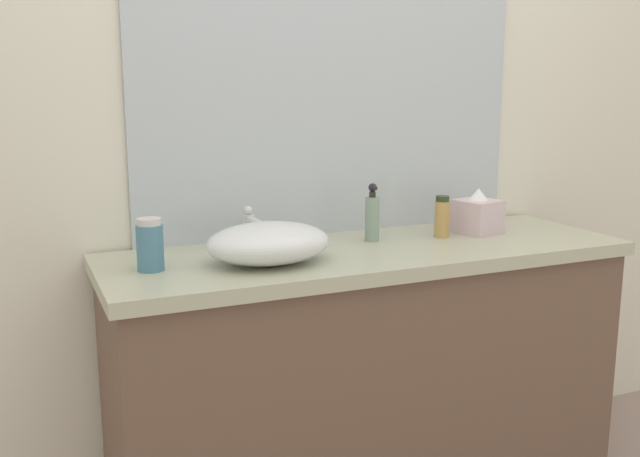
{
  "coord_description": "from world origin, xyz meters",
  "views": [
    {
      "loc": [
        -0.92,
        -1.54,
        1.38
      ],
      "look_at": [
        -0.08,
        0.4,
        0.95
      ],
      "focal_mm": 40.56,
      "sensor_mm": 36.0,
      "label": 1
    }
  ],
  "objects_px": {
    "lotion_bottle": "(150,245)",
    "tissue_box": "(478,214)",
    "sink_basin": "(269,243)",
    "soap_dispenser": "(372,216)",
    "perfume_bottle": "(442,217)"
  },
  "relations": [
    {
      "from": "perfume_bottle",
      "to": "sink_basin",
      "type": "bearing_deg",
      "value": -170.83
    },
    {
      "from": "sink_basin",
      "to": "lotion_bottle",
      "type": "distance_m",
      "value": 0.33
    },
    {
      "from": "tissue_box",
      "to": "lotion_bottle",
      "type": "bearing_deg",
      "value": -176.99
    },
    {
      "from": "lotion_bottle",
      "to": "tissue_box",
      "type": "bearing_deg",
      "value": 3.01
    },
    {
      "from": "soap_dispenser",
      "to": "lotion_bottle",
      "type": "bearing_deg",
      "value": -172.98
    },
    {
      "from": "sink_basin",
      "to": "soap_dispenser",
      "type": "relative_size",
      "value": 1.9
    },
    {
      "from": "soap_dispenser",
      "to": "tissue_box",
      "type": "bearing_deg",
      "value": -4.54
    },
    {
      "from": "soap_dispenser",
      "to": "tissue_box",
      "type": "height_order",
      "value": "soap_dispenser"
    },
    {
      "from": "lotion_bottle",
      "to": "tissue_box",
      "type": "height_order",
      "value": "tissue_box"
    },
    {
      "from": "lotion_bottle",
      "to": "perfume_bottle",
      "type": "distance_m",
      "value": 0.97
    },
    {
      "from": "sink_basin",
      "to": "perfume_bottle",
      "type": "xyz_separation_m",
      "value": [
        0.65,
        0.1,
        0.01
      ]
    },
    {
      "from": "sink_basin",
      "to": "soap_dispenser",
      "type": "bearing_deg",
      "value": 19.51
    },
    {
      "from": "perfume_bottle",
      "to": "soap_dispenser",
      "type": "bearing_deg",
      "value": 170.6
    },
    {
      "from": "soap_dispenser",
      "to": "perfume_bottle",
      "type": "bearing_deg",
      "value": -9.4
    },
    {
      "from": "soap_dispenser",
      "to": "lotion_bottle",
      "type": "distance_m",
      "value": 0.74
    }
  ]
}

